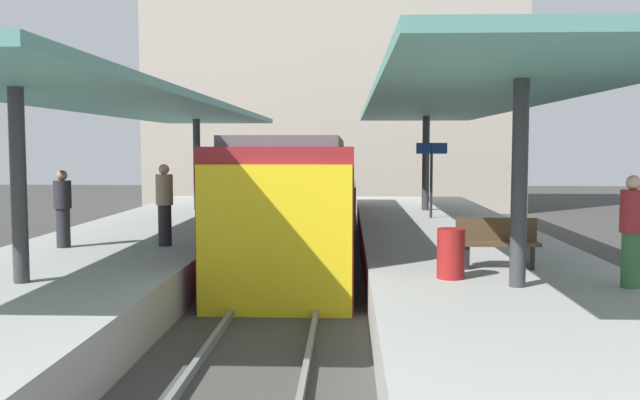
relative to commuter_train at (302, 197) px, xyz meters
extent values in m
plane|color=#383835|center=(0.00, -3.52, -1.73)|extent=(80.00, 80.00, 0.00)
cube|color=#9E9E99|center=(-3.80, -3.52, -1.23)|extent=(4.40, 28.00, 1.00)
cube|color=#9E9E99|center=(3.80, -3.52, -1.23)|extent=(4.40, 28.00, 1.00)
cube|color=#423F3D|center=(0.00, -3.52, -1.63)|extent=(3.20, 28.00, 0.20)
cube|color=slate|center=(-0.72, -3.52, -1.46)|extent=(0.08, 28.00, 0.14)
cube|color=slate|center=(0.72, -3.52, -1.46)|extent=(0.08, 28.00, 0.14)
cube|color=maroon|center=(0.00, 0.03, -0.08)|extent=(2.70, 14.48, 2.90)
cube|color=yellow|center=(0.00, -7.24, -0.23)|extent=(2.65, 0.08, 2.60)
cube|color=black|center=(-1.37, 0.03, 0.27)|extent=(0.04, 13.32, 0.76)
cube|color=black|center=(1.37, 0.03, 0.27)|extent=(0.04, 13.32, 0.76)
cube|color=#515156|center=(0.00, 0.03, 1.47)|extent=(2.16, 13.76, 0.20)
cylinder|color=#333335|center=(-3.80, -8.42, 0.77)|extent=(0.24, 0.24, 3.00)
cylinder|color=#333335|center=(-3.80, 4.18, 0.77)|extent=(0.24, 0.24, 3.00)
cube|color=slate|center=(-3.80, -2.12, 2.36)|extent=(4.18, 21.00, 0.16)
cylinder|color=#333335|center=(3.80, -8.42, 0.82)|extent=(0.24, 0.24, 3.10)
cylinder|color=#333335|center=(3.80, 4.18, 0.82)|extent=(0.24, 0.24, 3.10)
cube|color=slate|center=(3.80, -2.12, 2.45)|extent=(4.18, 21.00, 0.16)
cube|color=black|center=(3.29, -6.85, -0.53)|extent=(0.08, 0.32, 0.40)
cube|color=black|center=(4.39, -6.85, -0.53)|extent=(0.08, 0.32, 0.40)
cube|color=#4C3823|center=(3.84, -6.85, -0.30)|extent=(1.40, 0.40, 0.06)
cube|color=#4C3823|center=(3.84, -6.67, -0.07)|extent=(1.40, 0.06, 0.40)
cylinder|color=#262628|center=(3.69, 1.68, 0.37)|extent=(0.08, 0.08, 2.20)
cube|color=navy|center=(3.69, 1.68, 1.32)|extent=(0.90, 0.06, 0.32)
cylinder|color=maroon|center=(2.89, -7.81, -0.33)|extent=(0.44, 0.44, 0.80)
cylinder|color=#386B3D|center=(5.47, -8.43, -0.31)|extent=(0.28, 0.28, 0.83)
cylinder|color=maroon|center=(5.47, -8.43, 0.42)|extent=(0.36, 0.36, 0.63)
sphere|color=beige|center=(5.47, -8.43, 0.84)|extent=(0.22, 0.22, 0.22)
cylinder|color=#232328|center=(-2.63, -4.38, -0.29)|extent=(0.28, 0.28, 0.87)
cylinder|color=#998460|center=(-2.63, -4.38, 0.46)|extent=(0.36, 0.36, 0.64)
sphere|color=tan|center=(-2.63, -4.38, 0.90)|extent=(0.22, 0.22, 0.22)
cylinder|color=#232328|center=(-4.68, -4.69, -0.32)|extent=(0.28, 0.28, 0.82)
cylinder|color=#232328|center=(-4.68, -4.69, 0.38)|extent=(0.36, 0.36, 0.57)
sphere|color=#936B4C|center=(-4.68, -4.69, 0.78)|extent=(0.22, 0.22, 0.22)
cube|color=#A89E8E|center=(0.52, 16.48, 3.77)|extent=(18.00, 6.00, 11.00)
camera|label=1|loc=(1.26, -18.88, 1.38)|focal=39.12mm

